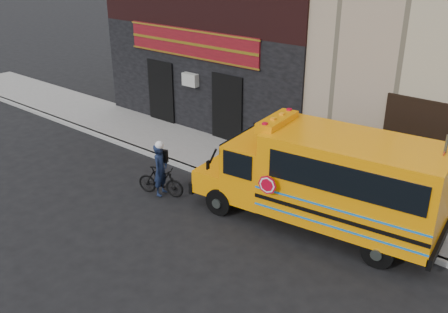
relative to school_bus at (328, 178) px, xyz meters
name	(u,v)px	position (x,y,z in m)	size (l,w,h in m)	color
ground	(194,226)	(-2.81, -2.25, -1.51)	(120.00, 120.00, 0.00)	black
curb	(250,191)	(-2.81, 0.35, -1.43)	(40.00, 0.20, 0.15)	gray
sidewalk	(277,175)	(-2.81, 1.85, -1.43)	(40.00, 3.00, 0.15)	slate
school_bus	(328,178)	(0.00, 0.00, 0.00)	(7.09, 2.89, 2.92)	black
sign_pole	(437,191)	(2.59, 0.61, 0.25)	(0.08, 0.28, 3.19)	#444D48
bicycle	(161,181)	(-4.87, -1.52, -1.04)	(0.44, 1.55, 0.93)	black
cyclist	(161,171)	(-4.83, -1.53, -0.68)	(0.60, 0.39, 1.65)	#111A34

